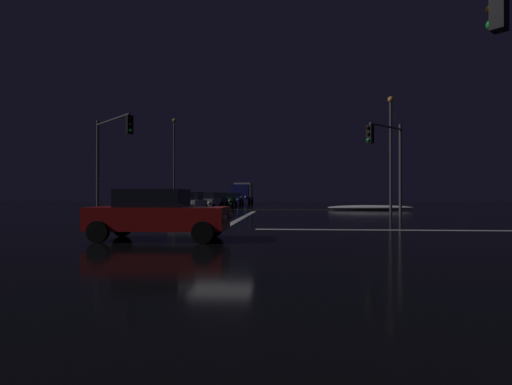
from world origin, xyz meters
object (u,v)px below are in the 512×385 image
Objects in this scene: sedan_green at (227,199)px; streetlamp_left_far at (174,156)px; traffic_signal_ne at (388,152)px; sedan_silver at (206,201)px; sedan_blue at (234,199)px; sedan_red_crossing at (158,214)px; traffic_signal_nw at (110,146)px; streetlamp_right_near at (391,146)px; sedan_black at (216,200)px; box_truck at (243,192)px; sedan_white at (189,203)px.

sedan_green is 8.02m from streetlamp_left_far.
sedan_green is 0.75× the size of traffic_signal_ne.
sedan_blue is at bearing 89.95° from sedan_silver.
sedan_red_crossing is 0.75× the size of traffic_signal_ne.
sedan_silver is at bearing 66.58° from traffic_signal_nw.
sedan_blue is 0.42× the size of streetlamp_left_far.
sedan_green is at bearing 120.49° from traffic_signal_ne.
streetlamp_right_near is (11.80, 18.98, 4.25)m from sedan_red_crossing.
streetlamp_left_far is (-6.07, 6.70, 5.05)m from sedan_black.
streetlamp_right_near reaches higher than sedan_silver.
box_truck is 1.91× the size of sedan_red_crossing.
sedan_silver is 26.41m from box_truck.
sedan_white is at bearing -90.57° from sedan_silver.
sedan_red_crossing is (2.74, -21.87, 0.00)m from sedan_silver.
box_truck is at bearing 88.04° from sedan_green.
streetlamp_left_far is (-6.36, 13.10, 5.05)m from sedan_silver.
sedan_white is 13.61m from traffic_signal_ne.
streetlamp_right_near is at bearing 58.12° from sedan_red_crossing.
traffic_signal_ne is at bearing -59.51° from sedan_green.
traffic_signal_ne is 6.56m from streetlamp_right_near.
sedan_white is 1.00× the size of sedan_green.
sedan_blue is (0.15, 6.14, 0.00)m from sedan_green.
traffic_signal_ne is at bearing -49.24° from streetlamp_left_far.
traffic_signal_nw is (-4.03, -22.45, 3.58)m from sedan_green.
streetlamp_left_far is at bearing -116.71° from box_truck.
traffic_signal_ne is at bearing 51.68° from sedan_red_crossing.
sedan_white is 18.87m from sedan_green.
sedan_red_crossing is 22.75m from streetlamp_right_near.
sedan_green is at bearing 90.22° from sedan_white.
sedan_red_crossing is at bearing -83.90° from sedan_black.
traffic_signal_ne is (12.81, -9.13, 3.15)m from sedan_silver.
sedan_blue is at bearing 81.69° from traffic_signal_nw.
traffic_signal_nw reaches higher than box_truck.
sedan_silver is 1.00× the size of sedan_red_crossing.
sedan_black is at bearing 92.54° from sedan_silver.
streetlamp_right_near is (14.60, 3.12, 4.25)m from sedan_white.
box_truck is (0.33, 26.39, 0.91)m from sedan_silver.
sedan_silver and sedan_green have the same top height.
sedan_green is 6.14m from sedan_blue.
streetlamp_right_near reaches higher than box_truck.
streetlamp_left_far reaches higher than sedan_green.
sedan_green is 0.42× the size of streetlamp_left_far.
sedan_white is at bearing -71.77° from streetlamp_left_far.
sedan_red_crossing is (3.02, -28.27, 0.00)m from sedan_black.
sedan_silver is at bearing -87.46° from sedan_black.
sedan_red_crossing is (2.41, -48.27, -0.91)m from box_truck.
traffic_signal_ne reaches higher than sedan_green.
sedan_blue is at bearing 89.83° from sedan_white.
sedan_white is 6.52m from traffic_signal_nw.
sedan_white is at bearing -88.97° from sedan_black.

